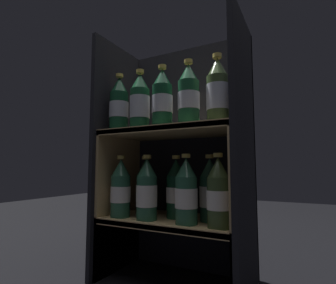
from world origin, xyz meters
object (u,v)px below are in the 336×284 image
Objects in this scene: bottle_upper_front_2 at (162,100)px; bottle_upper_front_3 at (189,96)px; bottle_lower_back_1 at (176,190)px; bottle_upper_front_1 at (140,103)px; bottle_lower_front_0 at (121,189)px; bottle_lower_front_2 at (186,193)px; bottle_upper_front_0 at (119,106)px; bottle_lower_back_0 at (145,189)px; bottle_lower_back_2 at (210,192)px; bottle_upper_front_4 at (218,93)px; bottle_lower_front_1 at (147,191)px; bottle_lower_front_3 at (219,194)px.

bottle_upper_front_3 is (0.11, 0.00, 0.00)m from bottle_upper_front_2.
bottle_upper_front_3 is at bearing -42.89° from bottle_lower_back_1.
bottle_lower_front_0 is at bearing 180.00° from bottle_upper_front_1.
bottle_upper_front_2 reaches higher than bottle_lower_front_2.
bottle_upper_front_0 is at bearing 180.00° from bottle_lower_front_0.
bottle_lower_back_0 is at bearing 145.87° from bottle_upper_front_2.
bottle_lower_back_1 is (0.02, 0.09, -0.36)m from bottle_upper_front_2.
bottle_lower_front_2 is at bearing 0.00° from bottle_upper_front_1.
bottle_lower_back_2 is at bearing 0.00° from bottle_lower_back_1.
bottle_upper_front_3 is (0.33, 0.00, 0.00)m from bottle_upper_front_0.
bottle_upper_front_3 reaches higher than bottle_lower_back_0.
bottle_upper_front_4 is 1.00× the size of bottle_lower_back_2.
bottle_upper_front_2 is 0.37m from bottle_lower_front_2.
bottle_upper_front_0 is 1.00× the size of bottle_upper_front_4.
bottle_upper_front_2 is at bearing -0.00° from bottle_upper_front_0.
bottle_lower_front_0 is 0.13m from bottle_lower_front_1.
bottle_upper_front_0 is at bearing -166.50° from bottle_lower_back_2.
bottle_lower_front_0 and bottle_lower_front_1 have the same top height.
bottle_lower_front_2 and bottle_lower_back_2 have the same top height.
bottle_lower_front_3 is 0.11m from bottle_lower_back_2.
bottle_lower_back_1 is at bearing 46.83° from bottle_lower_front_1.
bottle_upper_front_2 is 1.00× the size of bottle_lower_back_1.
bottle_lower_back_0 is 0.15m from bottle_lower_back_1.
bottle_lower_back_2 is (0.37, 0.09, -0.36)m from bottle_upper_front_0.
bottle_lower_front_2 is 0.11m from bottle_lower_back_2.
bottle_lower_front_1 is (0.15, 0.00, -0.36)m from bottle_upper_front_0.
bottle_upper_front_4 is at bearing 0.00° from bottle_upper_front_2.
bottle_lower_back_0 is (-0.35, 0.09, -0.00)m from bottle_lower_front_3.
bottle_upper_front_0 is 0.39m from bottle_lower_front_1.
bottle_upper_front_1 is at bearing 180.00° from bottle_lower_front_3.
bottle_upper_front_0 is 0.11m from bottle_upper_front_1.
bottle_lower_front_2 is at bearing -46.83° from bottle_lower_back_1.
bottle_lower_back_1 is (0.21, 0.09, 0.00)m from bottle_lower_front_0.
bottle_lower_back_0 is at bearing 125.55° from bottle_lower_front_1.
bottle_upper_front_3 is 1.00× the size of bottle_lower_front_3.
bottle_lower_front_0 is at bearing 180.00° from bottle_lower_front_2.
bottle_upper_front_2 is 1.00× the size of bottle_upper_front_4.
bottle_lower_front_0 is 1.00× the size of bottle_lower_back_1.
bottle_upper_front_3 is 1.00× the size of bottle_lower_front_0.
bottle_lower_back_1 is (0.12, 0.09, -0.35)m from bottle_upper_front_1.
bottle_lower_back_0 is at bearing 106.56° from bottle_upper_front_1.
bottle_lower_front_0 is at bearing -125.55° from bottle_lower_back_0.
bottle_lower_back_2 is (0.29, -0.00, -0.00)m from bottle_lower_back_0.
bottle_upper_front_1 reaches higher than bottle_lower_back_1.
bottle_upper_front_2 is 1.00× the size of bottle_lower_back_0.
bottle_upper_front_2 is at bearing -150.77° from bottle_lower_back_2.
bottle_lower_back_0 is at bearing 47.89° from bottle_upper_front_0.
bottle_upper_front_0 is 1.00× the size of bottle_lower_back_0.
bottle_lower_front_3 is (0.29, -0.00, 0.00)m from bottle_lower_front_1.
bottle_lower_back_1 is (-0.21, 0.09, -0.35)m from bottle_upper_front_4.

